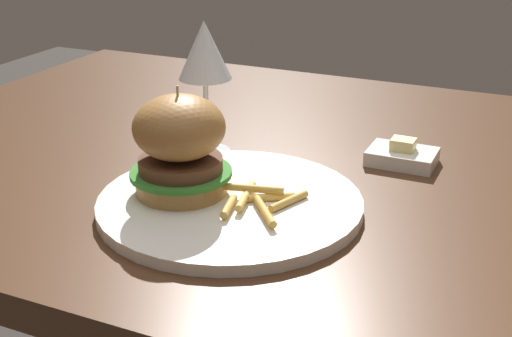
{
  "coord_description": "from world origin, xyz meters",
  "views": [
    {
      "loc": [
        0.27,
        -0.87,
        1.11
      ],
      "look_at": [
        -0.05,
        -0.16,
        0.78
      ],
      "focal_mm": 50.0,
      "sensor_mm": 36.0,
      "label": 1
    }
  ],
  "objects_px": {
    "main_plate": "(230,204)",
    "wine_glass": "(205,55)",
    "burger_sandwich": "(180,145)",
    "butter_dish": "(402,156)"
  },
  "relations": [
    {
      "from": "burger_sandwich",
      "to": "wine_glass",
      "type": "height_order",
      "value": "wine_glass"
    },
    {
      "from": "main_plate",
      "to": "butter_dish",
      "type": "relative_size",
      "value": 3.47
    },
    {
      "from": "wine_glass",
      "to": "main_plate",
      "type": "bearing_deg",
      "value": -53.57
    },
    {
      "from": "butter_dish",
      "to": "wine_glass",
      "type": "bearing_deg",
      "value": -164.01
    },
    {
      "from": "wine_glass",
      "to": "burger_sandwich",
      "type": "bearing_deg",
      "value": -72.36
    },
    {
      "from": "main_plate",
      "to": "burger_sandwich",
      "type": "xyz_separation_m",
      "value": [
        -0.06,
        -0.01,
        0.07
      ]
    },
    {
      "from": "main_plate",
      "to": "burger_sandwich",
      "type": "height_order",
      "value": "burger_sandwich"
    },
    {
      "from": "main_plate",
      "to": "wine_glass",
      "type": "distance_m",
      "value": 0.23
    },
    {
      "from": "burger_sandwich",
      "to": "wine_glass",
      "type": "relative_size",
      "value": 0.7
    },
    {
      "from": "burger_sandwich",
      "to": "butter_dish",
      "type": "bearing_deg",
      "value": 47.89
    }
  ]
}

